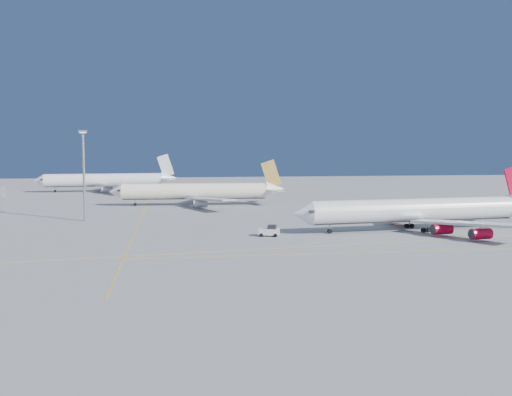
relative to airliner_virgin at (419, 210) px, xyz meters
The scene contains 7 objects.
ground 26.27m from the airliner_virgin, 155.00° to the right, with size 500.00×500.00×0.00m, color slate.
taxiway_lines 38.71m from the airliner_virgin, behind, with size 118.86×140.00×0.02m.
airliner_virgin is the anchor object (origin of this frame).
airliner_etihad 78.60m from the airliner_virgin, 126.48° to the left, with size 56.61×52.32×14.78m.
airliner_third 151.69m from the airliner_virgin, 122.92° to the left, with size 59.50×54.69×15.95m.
pushback_tug 35.45m from the airliner_virgin, behind, with size 4.70×3.61×2.39m.
light_mast 82.47m from the airliner_virgin, 160.34° to the left, with size 1.98×1.98×22.93m.
Camera 1 is at (-31.80, -109.99, 18.53)m, focal length 40.00 mm.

